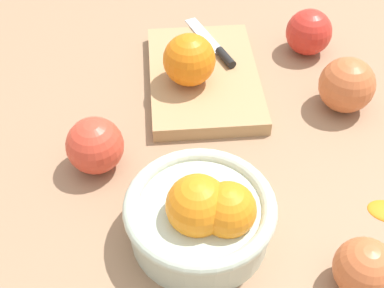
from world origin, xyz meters
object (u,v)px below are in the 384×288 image
(bowl, at_px, (202,215))
(apple_back_center, at_px, (95,143))
(apple_front_right_2, at_px, (309,32))
(cutting_board, at_px, (204,78))
(orange_on_board, at_px, (189,60))
(apple_front_left, at_px, (365,269))
(knife, at_px, (216,48))
(apple_front_right, at_px, (347,85))

(bowl, distance_m, apple_back_center, 0.19)
(apple_front_right_2, bearing_deg, cutting_board, 105.30)
(orange_on_board, distance_m, apple_front_right_2, 0.23)
(apple_front_left, relative_size, apple_front_right_2, 0.90)
(apple_front_left, distance_m, apple_front_right_2, 0.45)
(bowl, height_order, knife, bowl)
(cutting_board, height_order, apple_front_right_2, apple_front_right_2)
(cutting_board, relative_size, apple_front_right_2, 3.31)
(apple_front_right_2, bearing_deg, apple_front_right, -177.32)
(apple_front_right, xyz_separation_m, apple_front_right_2, (0.15, 0.01, -0.00))
(bowl, distance_m, orange_on_board, 0.27)
(cutting_board, xyz_separation_m, orange_on_board, (-0.02, 0.03, 0.05))
(orange_on_board, xyz_separation_m, apple_front_right_2, (0.07, -0.22, -0.02))
(cutting_board, bearing_deg, apple_back_center, 128.67)
(apple_front_left, bearing_deg, cutting_board, 14.52)
(bowl, relative_size, apple_front_right, 2.15)
(apple_front_left, distance_m, apple_front_right, 0.31)
(bowl, bearing_deg, orange_on_board, -7.37)
(cutting_board, xyz_separation_m, apple_front_left, (-0.39, -0.10, 0.02))
(orange_on_board, xyz_separation_m, knife, (0.07, -0.06, -0.04))
(orange_on_board, height_order, apple_front_right_2, orange_on_board)
(apple_front_left, relative_size, apple_front_right, 0.83)
(bowl, distance_m, apple_front_right, 0.32)
(cutting_board, xyz_separation_m, apple_front_right_2, (0.05, -0.19, 0.03))
(orange_on_board, distance_m, apple_front_right, 0.24)
(orange_on_board, height_order, apple_front_left, orange_on_board)
(orange_on_board, xyz_separation_m, apple_back_center, (-0.13, 0.15, -0.02))
(knife, bearing_deg, cutting_board, 149.42)
(cutting_board, distance_m, apple_front_right_2, 0.20)
(apple_front_right, bearing_deg, cutting_board, 64.55)
(apple_front_right_2, bearing_deg, orange_on_board, 107.73)
(apple_front_right_2, bearing_deg, bowl, 143.42)
(cutting_board, height_order, knife, knife)
(apple_front_left, distance_m, apple_back_center, 0.37)
(apple_front_left, xyz_separation_m, apple_front_right, (0.29, -0.10, 0.01))
(apple_front_right_2, bearing_deg, knife, 89.58)
(bowl, distance_m, apple_front_right_2, 0.42)
(bowl, height_order, apple_front_right_2, bowl)
(orange_on_board, relative_size, apple_back_center, 1.03)
(apple_front_right, xyz_separation_m, apple_back_center, (-0.05, 0.38, -0.00))
(cutting_board, bearing_deg, apple_front_right_2, -74.70)
(apple_front_right, bearing_deg, apple_front_left, 161.49)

